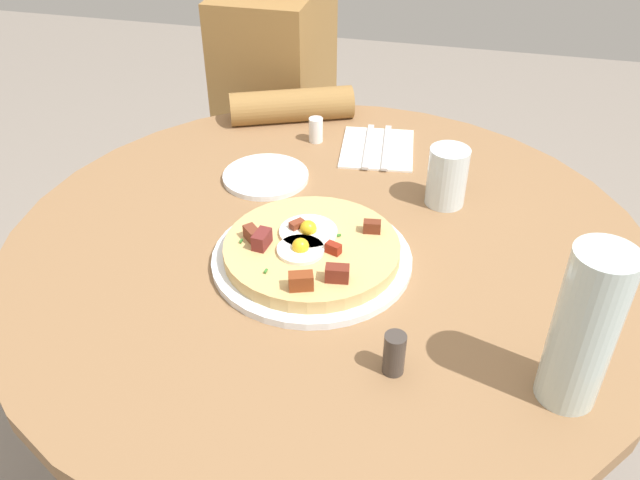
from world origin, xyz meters
name	(u,v)px	position (x,y,z in m)	size (l,w,h in m)	color
dining_table	(327,318)	(0.00, 0.00, 0.55)	(1.04, 1.04, 0.72)	olive
person_seated	(281,148)	(-0.67, -0.28, 0.51)	(0.53, 0.38, 1.14)	#2D2D33
pizza_plate	(312,258)	(0.06, -0.01, 0.73)	(0.31, 0.31, 0.01)	white
breakfast_pizza	(311,249)	(0.06, -0.01, 0.75)	(0.27, 0.27, 0.05)	tan
bread_plate	(266,176)	(-0.16, -0.15, 0.73)	(0.16, 0.16, 0.01)	white
napkin	(377,148)	(-0.32, 0.03, 0.72)	(0.17, 0.14, 0.00)	white
fork	(368,146)	(-0.32, 0.01, 0.73)	(0.18, 0.01, 0.01)	silver
knife	(387,147)	(-0.32, 0.05, 0.73)	(0.18, 0.01, 0.01)	silver
water_glass	(447,177)	(-0.16, 0.17, 0.77)	(0.07, 0.07, 0.10)	silver
water_bottle	(584,329)	(0.24, 0.35, 0.83)	(0.07, 0.07, 0.21)	silver
salt_shaker	(316,130)	(-0.33, -0.10, 0.75)	(0.03, 0.03, 0.05)	white
pepper_shaker	(394,354)	(0.25, 0.14, 0.75)	(0.03, 0.03, 0.06)	#3F3833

